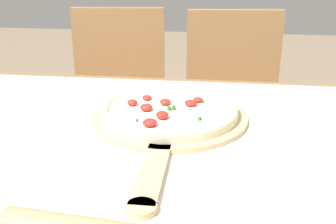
# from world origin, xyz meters

# --- Properties ---
(dining_table) EXTENTS (1.36, 0.92, 0.74)m
(dining_table) POSITION_xyz_m (0.00, 0.00, 0.64)
(dining_table) COLOR olive
(dining_table) RESTS_ON ground_plane
(towel_cloth) EXTENTS (1.28, 0.84, 0.00)m
(towel_cloth) POSITION_xyz_m (0.00, 0.00, 0.75)
(towel_cloth) COLOR silver
(towel_cloth) RESTS_ON dining_table
(pizza_peel) EXTENTS (0.37, 0.58, 0.01)m
(pizza_peel) POSITION_xyz_m (0.05, 0.10, 0.76)
(pizza_peel) COLOR #D6B784
(pizza_peel) RESTS_ON towel_cloth
(pizza) EXTENTS (0.32, 0.32, 0.04)m
(pizza) POSITION_xyz_m (0.05, 0.12, 0.77)
(pizza) COLOR beige
(pizza) RESTS_ON pizza_peel
(chair_left) EXTENTS (0.44, 0.44, 0.90)m
(chair_left) POSITION_xyz_m (-0.25, 0.82, 0.52)
(chair_left) COLOR #A37547
(chair_left) RESTS_ON ground_plane
(chair_right) EXTENTS (0.44, 0.44, 0.90)m
(chair_right) POSITION_xyz_m (0.23, 0.82, 0.52)
(chair_right) COLOR #A37547
(chair_right) RESTS_ON ground_plane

